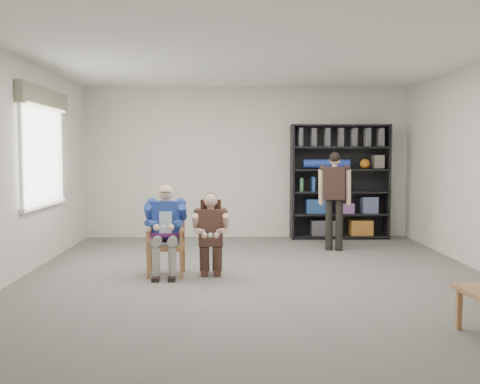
{
  "coord_description": "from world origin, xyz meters",
  "views": [
    {
      "loc": [
        -0.37,
        -6.99,
        1.58
      ],
      "look_at": [
        -0.2,
        0.6,
        1.05
      ],
      "focal_mm": 42.0,
      "sensor_mm": 36.0,
      "label": 1
    }
  ],
  "objects_px": {
    "standing_man": "(334,201)",
    "kneeling_woman": "(211,235)",
    "armchair": "(166,241)",
    "bookshelf": "(340,182)",
    "seated_man": "(166,230)"
  },
  "relations": [
    {
      "from": "bookshelf",
      "to": "kneeling_woman",
      "type": "bearing_deg",
      "value": -125.47
    },
    {
      "from": "standing_man",
      "to": "kneeling_woman",
      "type": "bearing_deg",
      "value": -118.35
    },
    {
      "from": "seated_man",
      "to": "standing_man",
      "type": "bearing_deg",
      "value": 34.6
    },
    {
      "from": "kneeling_woman",
      "to": "bookshelf",
      "type": "xyz_separation_m",
      "value": [
        2.28,
        3.2,
        0.51
      ]
    },
    {
      "from": "seated_man",
      "to": "bookshelf",
      "type": "bearing_deg",
      "value": 46.25
    },
    {
      "from": "standing_man",
      "to": "bookshelf",
      "type": "bearing_deg",
      "value": 92.06
    },
    {
      "from": "seated_man",
      "to": "kneeling_woman",
      "type": "height_order",
      "value": "seated_man"
    },
    {
      "from": "kneeling_woman",
      "to": "standing_man",
      "type": "height_order",
      "value": "standing_man"
    },
    {
      "from": "kneeling_woman",
      "to": "standing_man",
      "type": "bearing_deg",
      "value": 43.77
    },
    {
      "from": "standing_man",
      "to": "armchair",
      "type": "bearing_deg",
      "value": -127.52
    },
    {
      "from": "armchair",
      "to": "kneeling_woman",
      "type": "distance_m",
      "value": 0.6
    },
    {
      "from": "armchair",
      "to": "bookshelf",
      "type": "bearing_deg",
      "value": 46.25
    },
    {
      "from": "standing_man",
      "to": "seated_man",
      "type": "bearing_deg",
      "value": -127.52
    },
    {
      "from": "armchair",
      "to": "bookshelf",
      "type": "distance_m",
      "value": 4.25
    },
    {
      "from": "seated_man",
      "to": "kneeling_woman",
      "type": "xyz_separation_m",
      "value": [
        0.58,
        -0.12,
        -0.05
      ]
    }
  ]
}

